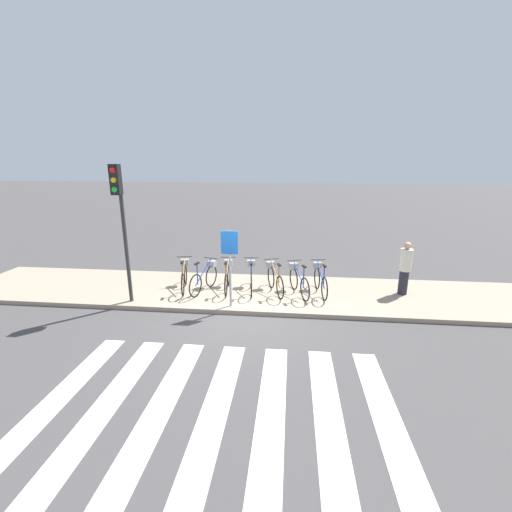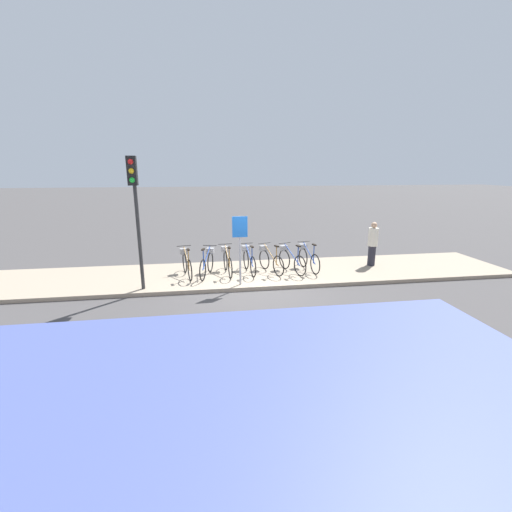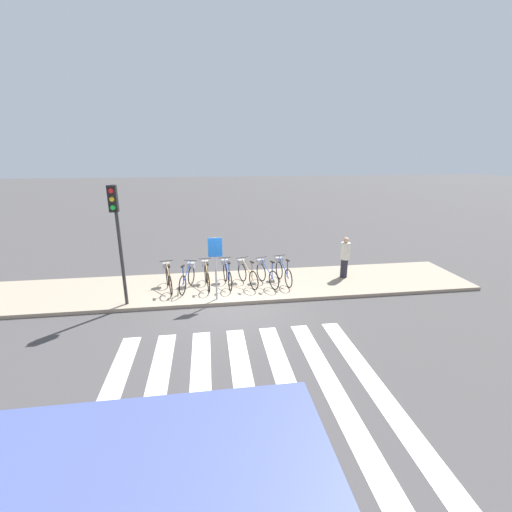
{
  "view_description": "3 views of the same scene",
  "coord_description": "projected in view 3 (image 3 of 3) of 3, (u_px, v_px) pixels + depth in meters",
  "views": [
    {
      "loc": [
        1.14,
        -8.09,
        3.85
      ],
      "look_at": [
        0.16,
        1.31,
        1.25
      ],
      "focal_mm": 24.0,
      "sensor_mm": 36.0,
      "label": 1
    },
    {
      "loc": [
        -1.4,
        -9.36,
        3.49
      ],
      "look_at": [
        0.04,
        0.19,
        1.01
      ],
      "focal_mm": 24.0,
      "sensor_mm": 36.0,
      "label": 2
    },
    {
      "loc": [
        -0.61,
        -9.96,
        4.69
      ],
      "look_at": [
        0.98,
        1.1,
        1.28
      ],
      "focal_mm": 24.0,
      "sensor_mm": 36.0,
      "label": 3
    }
  ],
  "objects": [
    {
      "name": "ground_plane",
      "position": [
        231.0,
        306.0,
        10.88
      ],
      "size": [
        120.0,
        120.0,
        0.0
      ],
      "primitive_type": "plane",
      "color": "#423F3F"
    },
    {
      "name": "sidewalk",
      "position": [
        228.0,
        286.0,
        12.28
      ],
      "size": [
        17.68,
        2.99,
        0.12
      ],
      "color": "gray",
      "rests_on": "ground_plane"
    },
    {
      "name": "road_crosswalk",
      "position": [
        255.0,
        451.0,
        5.58
      ],
      "size": [
        5.85,
        8.0,
        0.01
      ],
      "color": "silver",
      "rests_on": "ground_plane"
    },
    {
      "name": "parked_bicycle_0",
      "position": [
        168.0,
        277.0,
        11.79
      ],
      "size": [
        0.52,
        1.57,
        0.98
      ],
      "color": "black",
      "rests_on": "sidewalk"
    },
    {
      "name": "parked_bicycle_1",
      "position": [
        188.0,
        277.0,
        11.82
      ],
      "size": [
        0.58,
        1.55,
        0.98
      ],
      "color": "black",
      "rests_on": "sidewalk"
    },
    {
      "name": "parked_bicycle_2",
      "position": [
        207.0,
        274.0,
        12.04
      ],
      "size": [
        0.46,
        1.6,
        0.98
      ],
      "color": "black",
      "rests_on": "sidewalk"
    },
    {
      "name": "parked_bicycle_3",
      "position": [
        227.0,
        273.0,
        12.16
      ],
      "size": [
        0.46,
        1.59,
        0.98
      ],
      "color": "black",
      "rests_on": "sidewalk"
    },
    {
      "name": "parked_bicycle_4",
      "position": [
        247.0,
        273.0,
        12.19
      ],
      "size": [
        0.66,
        1.52,
        0.98
      ],
      "color": "black",
      "rests_on": "sidewalk"
    },
    {
      "name": "parked_bicycle_5",
      "position": [
        266.0,
        273.0,
        12.21
      ],
      "size": [
        0.66,
        1.52,
        0.98
      ],
      "color": "black",
      "rests_on": "sidewalk"
    },
    {
      "name": "parked_bicycle_6",
      "position": [
        283.0,
        271.0,
        12.42
      ],
      "size": [
        0.46,
        1.59,
        0.98
      ],
      "color": "black",
      "rests_on": "sidewalk"
    },
    {
      "name": "pedestrian",
      "position": [
        345.0,
        257.0,
        12.81
      ],
      "size": [
        0.34,
        0.34,
        1.56
      ],
      "color": "#23232D",
      "rests_on": "sidewalk"
    },
    {
      "name": "traffic_light",
      "position": [
        116.0,
        222.0,
        9.87
      ],
      "size": [
        0.24,
        0.4,
        3.69
      ],
      "color": "#2D2D2D",
      "rests_on": "sidewalk"
    },
    {
      "name": "sign_post",
      "position": [
        215.0,
        258.0,
        10.66
      ],
      "size": [
        0.44,
        0.07,
        2.05
      ],
      "color": "#99999E",
      "rests_on": "sidewalk"
    }
  ]
}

